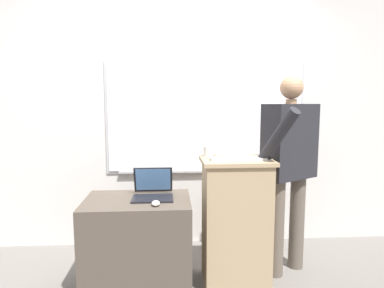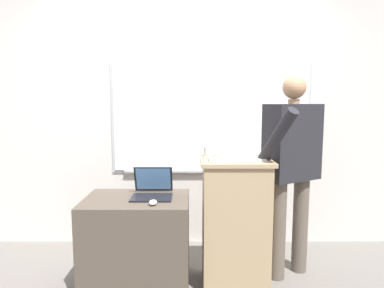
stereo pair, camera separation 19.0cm
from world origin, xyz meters
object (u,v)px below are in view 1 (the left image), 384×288
(side_desk, at_px, (138,244))
(computer_mouse_by_keyboard, at_px, (268,158))
(wireless_keyboard, at_px, (240,159))
(computer_mouse_by_laptop, at_px, (156,203))
(lectern_podium, at_px, (236,222))
(person_presenter, at_px, (289,160))
(coffee_mug, at_px, (209,151))
(laptop, at_px, (153,189))

(side_desk, height_order, computer_mouse_by_keyboard, computer_mouse_by_keyboard)
(wireless_keyboard, bearing_deg, computer_mouse_by_laptop, -168.31)
(computer_mouse_by_laptop, bearing_deg, computer_mouse_by_keyboard, 8.01)
(lectern_podium, xyz_separation_m, side_desk, (-0.78, -0.02, -0.16))
(side_desk, height_order, person_presenter, person_presenter)
(side_desk, xyz_separation_m, wireless_keyboard, (0.79, -0.04, 0.68))
(person_presenter, bearing_deg, side_desk, 158.46)
(lectern_podium, distance_m, computer_mouse_by_keyboard, 0.58)
(computer_mouse_by_keyboard, bearing_deg, wireless_keyboard, 176.75)
(side_desk, bearing_deg, computer_mouse_by_keyboard, -2.72)
(computer_mouse_by_laptop, distance_m, coffee_mug, 0.64)
(laptop, distance_m, coffee_mug, 0.55)
(laptop, relative_size, coffee_mug, 2.45)
(laptop, height_order, wireless_keyboard, wireless_keyboard)
(computer_mouse_by_laptop, distance_m, computer_mouse_by_keyboard, 0.92)
(wireless_keyboard, bearing_deg, lectern_podium, 102.55)
(lectern_podium, bearing_deg, person_presenter, 18.06)
(lectern_podium, bearing_deg, laptop, 175.55)
(laptop, xyz_separation_m, coffee_mug, (0.46, 0.09, 0.28))
(computer_mouse_by_keyboard, relative_size, coffee_mug, 0.77)
(lectern_podium, bearing_deg, computer_mouse_by_laptop, -163.53)
(side_desk, distance_m, computer_mouse_by_laptop, 0.44)
(person_presenter, xyz_separation_m, wireless_keyboard, (-0.47, -0.21, 0.05))
(laptop, bearing_deg, coffee_mug, 11.38)
(laptop, distance_m, computer_mouse_by_laptop, 0.24)
(laptop, relative_size, wireless_keyboard, 0.70)
(computer_mouse_by_laptop, bearing_deg, lectern_podium, 16.47)
(wireless_keyboard, distance_m, coffee_mug, 0.29)
(person_presenter, relative_size, coffee_mug, 13.02)
(side_desk, relative_size, coffee_mug, 6.33)
(laptop, bearing_deg, lectern_podium, -4.45)
(person_presenter, distance_m, wireless_keyboard, 0.52)
(laptop, height_order, coffee_mug, coffee_mug)
(side_desk, relative_size, person_presenter, 0.49)
(lectern_podium, height_order, coffee_mug, coffee_mug)
(side_desk, xyz_separation_m, person_presenter, (1.26, 0.18, 0.63))
(computer_mouse_by_laptop, xyz_separation_m, computer_mouse_by_keyboard, (0.86, 0.12, 0.31))
(side_desk, relative_size, computer_mouse_by_keyboard, 8.21)
(person_presenter, relative_size, computer_mouse_by_keyboard, 16.89)
(laptop, xyz_separation_m, computer_mouse_by_keyboard, (0.89, -0.12, 0.26))
(side_desk, bearing_deg, person_presenter, 7.89)
(wireless_keyboard, height_order, coffee_mug, coffee_mug)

